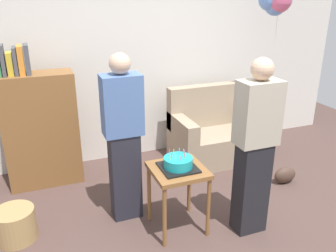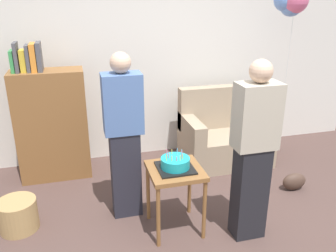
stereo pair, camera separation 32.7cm
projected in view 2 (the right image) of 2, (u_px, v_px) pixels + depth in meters
The scene contains 11 objects.
ground_plane at pixel (205, 241), 3.21m from camera, with size 8.00×8.00×0.00m, color #4C3833.
wall_back at pixel (153, 54), 4.57m from camera, with size 6.00×0.10×2.70m, color silver.
couch at pixel (224, 136), 4.63m from camera, with size 1.10×0.70×0.96m.
bookshelf at pixel (51, 123), 4.12m from camera, with size 0.80×0.36×1.62m.
side_table at pixel (175, 178), 3.20m from camera, with size 0.48×0.48×0.63m.
birthday_cake at pixel (175, 164), 3.15m from camera, with size 0.32×0.32×0.17m.
person_blowing_candles at pixel (124, 137), 3.34m from camera, with size 0.36×0.22×1.63m.
person_holding_cake at pixel (253, 152), 3.02m from camera, with size 0.36×0.22×1.63m.
wicker_basket at pixel (18, 215), 3.33m from camera, with size 0.36×0.36×0.30m, color #A88451.
handbag at pixel (294, 181), 4.01m from camera, with size 0.28×0.14×0.20m, color #473328.
balloon_bunch at pixel (291, 1), 4.07m from camera, with size 0.37×0.35×2.17m.
Camera 2 is at (-1.01, -2.45, 2.13)m, focal length 37.87 mm.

